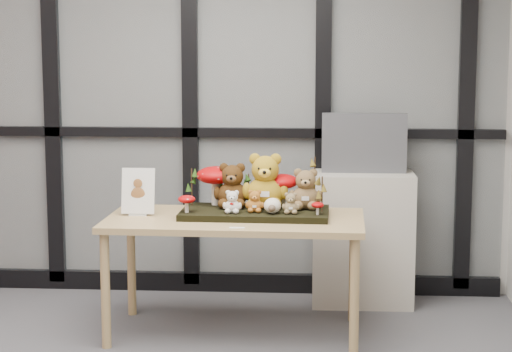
# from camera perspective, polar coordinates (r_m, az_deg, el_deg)

# --- Properties ---
(glass_partition) EXTENTS (4.90, 0.06, 2.78)m
(glass_partition) POSITION_cam_1_polar(r_m,az_deg,el_deg) (6.04, -8.34, 6.18)
(glass_partition) COLOR #2D383F
(glass_partition) RESTS_ON floor
(display_table) EXTENTS (1.44, 0.75, 0.67)m
(display_table) POSITION_cam_1_polar(r_m,az_deg,el_deg) (5.15, -1.31, -3.31)
(display_table) COLOR tan
(display_table) RESTS_ON floor
(diorama_tray) EXTENTS (0.83, 0.43, 0.04)m
(diorama_tray) POSITION_cam_1_polar(r_m,az_deg,el_deg) (5.17, -0.06, -2.29)
(diorama_tray) COLOR black
(diorama_tray) RESTS_ON display_table
(bear_pooh_yellow) EXTENTS (0.27, 0.24, 0.34)m
(bear_pooh_yellow) POSITION_cam_1_polar(r_m,az_deg,el_deg) (5.20, 0.57, -0.13)
(bear_pooh_yellow) COLOR #AF871B
(bear_pooh_yellow) RESTS_ON diorama_tray
(bear_brown_medium) EXTENTS (0.22, 0.20, 0.28)m
(bear_brown_medium) POSITION_cam_1_polar(r_m,az_deg,el_deg) (5.23, -1.47, -0.43)
(bear_brown_medium) COLOR #3F250D
(bear_brown_medium) RESTS_ON diorama_tray
(bear_tan_back) EXTENTS (0.20, 0.18, 0.25)m
(bear_tan_back) POSITION_cam_1_polar(r_m,az_deg,el_deg) (5.19, 3.07, -0.66)
(bear_tan_back) COLOR brown
(bear_tan_back) RESTS_ON diorama_tray
(bear_small_yellow) EXTENTS (0.11, 0.10, 0.14)m
(bear_small_yellow) POSITION_cam_1_polar(r_m,az_deg,el_deg) (5.09, -0.07, -1.48)
(bear_small_yellow) COLOR #AA6220
(bear_small_yellow) RESTS_ON diorama_tray
(bear_white_bow) EXTENTS (0.11, 0.10, 0.14)m
(bear_white_bow) POSITION_cam_1_polar(r_m,az_deg,el_deg) (5.07, -1.47, -1.51)
(bear_white_bow) COLOR white
(bear_white_bow) RESTS_ON diorama_tray
(bear_beige_small) EXTENTS (0.10, 0.09, 0.13)m
(bear_beige_small) POSITION_cam_1_polar(r_m,az_deg,el_deg) (5.05, 2.16, -1.61)
(bear_beige_small) COLOR olive
(bear_beige_small) RESTS_ON diorama_tray
(plush_cream_hedgehog) EXTENTS (0.07, 0.07, 0.09)m
(plush_cream_hedgehog) POSITION_cam_1_polar(r_m,az_deg,el_deg) (5.05, 1.01, -1.79)
(plush_cream_hedgehog) COLOR white
(plush_cream_hedgehog) RESTS_ON diorama_tray
(mushroom_back_left) EXTENTS (0.22, 0.22, 0.24)m
(mushroom_back_left) POSITION_cam_1_polar(r_m,az_deg,el_deg) (5.30, -2.49, -0.48)
(mushroom_back_left) COLOR #A30507
(mushroom_back_left) RESTS_ON diorama_tray
(mushroom_back_right) EXTENTS (0.18, 0.18, 0.20)m
(mushroom_back_right) POSITION_cam_1_polar(r_m,az_deg,el_deg) (5.25, 1.64, -0.78)
(mushroom_back_right) COLOR #A30507
(mushroom_back_right) RESTS_ON diorama_tray
(mushroom_front_left) EXTENTS (0.10, 0.10, 0.11)m
(mushroom_front_left) POSITION_cam_1_polar(r_m,az_deg,el_deg) (5.09, -4.29, -1.67)
(mushroom_front_left) COLOR #A30507
(mushroom_front_left) RESTS_ON diorama_tray
(mushroom_front_right) EXTENTS (0.07, 0.07, 0.08)m
(mushroom_front_right) POSITION_cam_1_polar(r_m,az_deg,el_deg) (5.03, 3.81, -1.96)
(mushroom_front_right) COLOR #A30507
(mushroom_front_right) RESTS_ON diorama_tray
(sprig_green_far_left) EXTENTS (0.05, 0.05, 0.21)m
(sprig_green_far_left) POSITION_cam_1_polar(r_m,az_deg,el_deg) (5.30, -3.98, -0.68)
(sprig_green_far_left) COLOR #113A0D
(sprig_green_far_left) RESTS_ON diorama_tray
(sprig_green_mid_left) EXTENTS (0.05, 0.05, 0.23)m
(sprig_green_mid_left) POSITION_cam_1_polar(r_m,az_deg,el_deg) (5.32, -2.12, -0.52)
(sprig_green_mid_left) COLOR #113A0D
(sprig_green_mid_left) RESTS_ON diorama_tray
(sprig_dry_far_right) EXTENTS (0.05, 0.05, 0.29)m
(sprig_dry_far_right) POSITION_cam_1_polar(r_m,az_deg,el_deg) (5.21, 3.63, -0.40)
(sprig_dry_far_right) COLOR brown
(sprig_dry_far_right) RESTS_ON diorama_tray
(sprig_dry_mid_right) EXTENTS (0.05, 0.05, 0.20)m
(sprig_dry_mid_right) POSITION_cam_1_polar(r_m,az_deg,el_deg) (5.11, 4.09, -1.11)
(sprig_dry_mid_right) COLOR brown
(sprig_dry_mid_right) RESTS_ON diorama_tray
(sprig_green_centre) EXTENTS (0.05, 0.05, 0.18)m
(sprig_green_centre) POSITION_cam_1_polar(r_m,az_deg,el_deg) (5.31, -0.45, -0.81)
(sprig_green_centre) COLOR #113A0D
(sprig_green_centre) RESTS_ON diorama_tray
(sign_holder) EXTENTS (0.19, 0.06, 0.27)m
(sign_holder) POSITION_cam_1_polar(r_m,az_deg,el_deg) (5.22, -7.26, -1.10)
(sign_holder) COLOR silver
(sign_holder) RESTS_ON display_table
(label_card) EXTENTS (0.08, 0.03, 0.00)m
(label_card) POSITION_cam_1_polar(r_m,az_deg,el_deg) (4.85, -1.18, -3.21)
(label_card) COLOR white
(label_card) RESTS_ON display_table
(cabinet) EXTENTS (0.62, 0.36, 0.83)m
(cabinet) POSITION_cam_1_polar(r_m,az_deg,el_deg) (5.82, 6.58, -3.85)
(cabinet) COLOR #B2AB9E
(cabinet) RESTS_ON floor
(monitor) EXTENTS (0.52, 0.05, 0.37)m
(monitor) POSITION_cam_1_polar(r_m,az_deg,el_deg) (5.74, 6.67, 2.03)
(monitor) COLOR #4C4E54
(monitor) RESTS_ON cabinet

